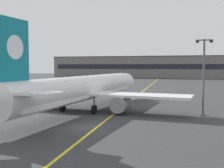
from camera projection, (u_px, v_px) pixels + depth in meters
ground_plane at (85, 127)px, 31.34m from camera, size 400.00×400.00×0.00m
taxiway_centreline at (134, 98)px, 60.21m from camera, size 8.32×179.83×0.01m
airliner_foreground at (84, 89)px, 42.33m from camera, size 32.31×41.52×11.65m
apron_lamp_post at (204, 76)px, 38.20m from camera, size 2.24×0.90×10.58m
safety_cone_by_nose_gear at (118, 98)px, 58.25m from camera, size 0.44×0.44×0.55m
terminal_building at (159, 67)px, 160.97m from camera, size 128.10×12.40×12.60m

